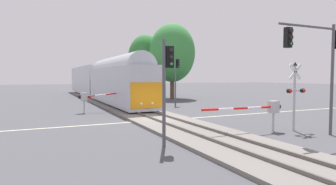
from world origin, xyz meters
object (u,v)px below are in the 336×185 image
Objects in this scene: crossing_gate_far at (90,97)px; traffic_signal_median at (167,75)px; commuter_train at (100,80)px; traffic_signal_near_right at (320,51)px; crossing_gate_near at (266,108)px; oak_far_right at (172,53)px; elm_centre_background at (145,58)px; traffic_signal_far_side at (177,73)px; crossing_signal_mast at (295,89)px.

traffic_signal_median is at bearing -85.36° from crossing_gate_far.
crossing_gate_far is at bearing 94.64° from traffic_signal_median.
commuter_train is 6.82× the size of traffic_signal_near_right.
commuter_train is at bearing 75.60° from crossing_gate_far.
commuter_train is 7.59× the size of crossing_gate_far.
crossing_gate_near is 26.54m from oak_far_right.
traffic_signal_near_right is 27.88m from oak_far_right.
crossing_gate_far is 0.55× the size of elm_centre_background.
oak_far_right is (3.79, 9.05, 3.03)m from traffic_signal_far_side.
oak_far_right is at bearing 67.26° from traffic_signal_far_side.
elm_centre_background is at bearing 55.49° from crossing_gate_far.
commuter_train is at bearing 84.62° from traffic_signal_median.
traffic_signal_median reaches higher than crossing_gate_far.
traffic_signal_far_side is at bearing -63.45° from commuter_train.
elm_centre_background reaches higher than traffic_signal_far_side.
traffic_signal_median is at bearing -174.61° from crossing_gate_near.
oak_far_right reaches higher than commuter_train.
crossing_gate_far is 0.99× the size of traffic_signal_far_side.
commuter_train is 28.82m from crossing_gate_near.
traffic_signal_median is 0.89× the size of traffic_signal_far_side.
elm_centre_background reaches higher than crossing_gate_near.
elm_centre_background is 5.27m from oak_far_right.
oak_far_right is at bearing -18.08° from commuter_train.
commuter_train reaches higher than crossing_gate_near.
traffic_signal_near_right is at bearing -10.57° from traffic_signal_median.
traffic_signal_far_side reaches higher than crossing_signal_mast.
traffic_signal_far_side reaches higher than crossing_gate_near.
traffic_signal_far_side is (0.71, 18.38, -0.87)m from traffic_signal_near_right.
crossing_signal_mast is at bearing -91.54° from traffic_signal_far_side.
oak_far_right is (2.48, -4.62, 0.54)m from elm_centre_background.
crossing_gate_near is at bearing -59.94° from crossing_gate_far.
crossing_gate_near is at bearing 167.43° from crossing_signal_mast.
traffic_signal_median reaches higher than crossing_signal_mast.
commuter_train is at bearing 101.14° from crossing_signal_mast.
traffic_signal_near_right reaches higher than traffic_signal_median.
crossing_gate_near is 1.01× the size of crossing_gate_far.
traffic_signal_near_right is 18.41m from traffic_signal_far_side.
traffic_signal_near_right is at bearing -79.95° from commuter_train.
crossing_gate_far is 0.49× the size of oak_far_right.
commuter_train reaches higher than crossing_signal_mast.
elm_centre_background reaches higher than traffic_signal_median.
traffic_signal_median is (-6.62, -0.62, 1.92)m from crossing_gate_near.
crossing_gate_near is 0.56× the size of elm_centre_background.
elm_centre_background is (3.59, 29.90, 4.78)m from crossing_gate_near.
crossing_gate_near is 4.14m from traffic_signal_near_right.
elm_centre_background is (1.32, 13.67, 2.48)m from traffic_signal_far_side.
crossing_gate_far is (-3.88, -15.13, -1.36)m from commuter_train.
traffic_signal_far_side reaches higher than commuter_train.
commuter_train reaches higher than traffic_signal_median.
crossing_gate_far is 14.19m from traffic_signal_median.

